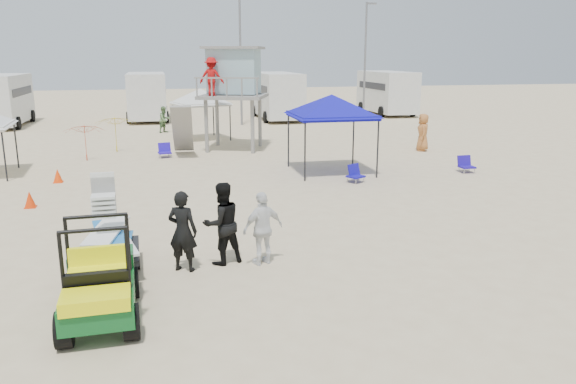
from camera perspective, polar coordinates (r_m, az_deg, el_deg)
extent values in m
plane|color=beige|center=(10.74, 1.06, -10.62)|extent=(140.00, 140.00, 0.00)
cube|color=#0C511E|center=(10.21, -18.55, -9.65)|extent=(1.21, 2.32, 0.40)
cube|color=#FFFA0D|center=(10.11, -18.66, -8.36)|extent=(1.06, 0.67, 0.22)
cylinder|color=black|center=(9.62, -21.94, -12.81)|extent=(0.28, 0.59, 0.59)
cube|color=black|center=(12.38, -17.61, -5.84)|extent=(1.22, 1.74, 0.11)
cylinder|color=black|center=(12.49, -19.82, -6.80)|extent=(0.19, 0.45, 0.45)
imported|color=black|center=(11.91, -10.65, -3.94)|extent=(0.75, 0.65, 1.73)
imported|color=black|center=(12.20, -6.72, -3.18)|extent=(1.06, 0.95, 1.81)
imported|color=white|center=(12.11, -2.57, -3.72)|extent=(1.02, 0.68, 1.61)
cylinder|color=gray|center=(26.11, -7.55, 6.55)|extent=(0.18, 0.18, 2.47)
cube|color=gray|center=(27.19, -5.56, 9.66)|extent=(3.78, 3.78, 0.16)
cube|color=#90B1BA|center=(27.42, -5.70, 12.11)|extent=(2.80, 2.62, 2.07)
imported|color=#B20F0F|center=(26.06, -7.07, 11.53)|extent=(1.12, 0.64, 1.73)
cylinder|color=black|center=(20.11, 1.80, 4.24)|extent=(0.06, 0.06, 2.25)
pyramid|color=#110FAB|center=(21.60, 4.48, 9.87)|extent=(2.96, 2.96, 0.80)
cube|color=#110FAB|center=(21.67, 4.44, 7.75)|extent=(2.96, 2.96, 0.18)
cylinder|color=black|center=(29.62, -10.92, 6.77)|extent=(0.06, 0.06, 1.97)
pyramid|color=silver|center=(30.72, -8.93, 10.35)|extent=(3.13, 3.13, 0.80)
cube|color=silver|center=(30.77, -8.87, 8.86)|extent=(3.13, 3.13, 0.18)
imported|color=red|center=(25.68, -19.90, 4.74)|extent=(2.08, 2.11, 1.58)
imported|color=gold|center=(27.62, -17.06, 5.63)|extent=(2.42, 2.44, 1.68)
cone|color=#FF3D08|center=(21.69, -22.36, 1.55)|extent=(0.34, 0.34, 0.50)
cone|color=red|center=(18.42, -24.76, -0.69)|extent=(0.34, 0.34, 0.50)
cube|color=#2510B5|center=(25.62, -12.42, 3.92)|extent=(0.62, 0.59, 0.06)
cube|color=#2510B5|center=(25.82, -12.45, 4.44)|extent=(0.56, 0.26, 0.44)
cylinder|color=#B2B2B7|center=(25.44, -12.89, 3.55)|extent=(0.03, 0.03, 0.20)
cube|color=#150EA0|center=(20.21, 6.89, 1.58)|extent=(0.72, 0.70, 0.06)
cube|color=#150EA0|center=(20.39, 6.68, 2.27)|extent=(0.55, 0.42, 0.44)
cylinder|color=#B2B2B7|center=(19.98, 6.48, 1.10)|extent=(0.03, 0.03, 0.20)
cube|color=#1E0D96|center=(22.87, 17.72, 2.44)|extent=(0.55, 0.51, 0.06)
cube|color=#1E0D96|center=(23.03, 17.46, 3.04)|extent=(0.54, 0.18, 0.44)
cylinder|color=#B2B2B7|center=(22.61, 17.48, 2.02)|extent=(0.03, 0.03, 0.20)
cube|color=silver|center=(40.72, -27.05, 8.45)|extent=(2.50, 6.80, 3.00)
cube|color=black|center=(40.70, -27.12, 9.07)|extent=(2.54, 5.44, 0.50)
cube|color=silver|center=(41.08, -14.14, 9.54)|extent=(2.50, 6.50, 3.00)
cube|color=black|center=(41.05, -14.18, 10.17)|extent=(2.54, 5.20, 0.50)
cylinder|color=black|center=(39.16, -15.90, 7.27)|extent=(0.25, 0.80, 0.80)
cube|color=silver|center=(40.47, -1.14, 9.89)|extent=(2.50, 7.00, 3.00)
cube|color=black|center=(40.44, -1.14, 10.53)|extent=(2.54, 5.60, 0.50)
cylinder|color=black|center=(38.15, -2.27, 7.62)|extent=(0.25, 0.80, 0.80)
cube|color=silver|center=(44.62, 10.00, 10.04)|extent=(2.50, 6.60, 3.00)
cube|color=black|center=(44.59, 10.03, 10.62)|extent=(2.54, 5.28, 0.50)
cylinder|color=black|center=(42.30, 9.47, 8.04)|extent=(0.25, 0.80, 0.80)
cylinder|color=slate|center=(36.89, -4.84, 12.98)|extent=(0.14, 0.14, 8.00)
cylinder|color=slate|center=(40.64, 7.83, 12.96)|extent=(0.14, 0.14, 8.00)
imported|color=#B26932|center=(27.51, 13.55, 5.91)|extent=(0.81, 1.00, 1.77)
imported|color=#5C804D|center=(34.07, -12.44, 7.21)|extent=(0.94, 0.94, 1.54)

